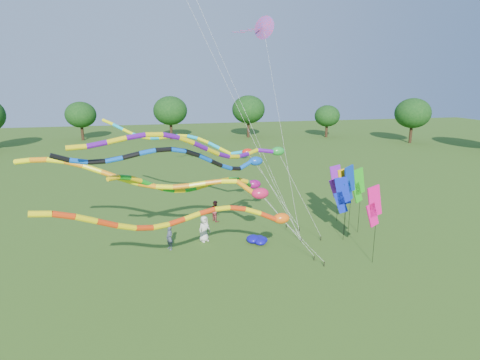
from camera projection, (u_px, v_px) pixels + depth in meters
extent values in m
plane|color=#295215|center=(284.00, 275.00, 21.93)|extent=(160.00, 160.00, 0.00)
cylinder|color=#382314|center=(412.00, 132.00, 69.46)|extent=(0.50, 0.50, 3.17)
ellipsoid|color=#0E360F|center=(415.00, 108.00, 68.46)|extent=(6.69, 6.69, 5.69)
cylinder|color=#382314|center=(327.00, 130.00, 76.07)|extent=(0.50, 0.50, 2.30)
ellipsoid|color=#0E360F|center=(328.00, 114.00, 75.34)|extent=(4.85, 4.85, 4.12)
cylinder|color=#382314|center=(248.00, 130.00, 76.21)|extent=(0.50, 0.50, 2.28)
ellipsoid|color=#0E360F|center=(248.00, 114.00, 75.49)|extent=(4.81, 4.81, 4.08)
cylinder|color=#382314|center=(170.00, 129.00, 72.74)|extent=(0.50, 0.50, 3.55)
ellipsoid|color=#0E360F|center=(169.00, 103.00, 71.61)|extent=(7.50, 7.50, 6.37)
cylinder|color=#382314|center=(84.00, 133.00, 69.40)|extent=(0.50, 0.50, 2.75)
ellipsoid|color=#0E360F|center=(82.00, 113.00, 68.53)|extent=(5.81, 5.81, 4.94)
cylinder|color=black|center=(324.00, 264.00, 22.92)|extent=(0.05, 0.05, 0.30)
cylinder|color=silver|center=(304.00, 241.00, 21.85)|extent=(0.02, 0.02, 4.32)
ellipsoid|color=#FF600D|center=(281.00, 218.00, 20.82)|extent=(0.88, 0.57, 0.57)
cylinder|color=red|center=(268.00, 216.00, 20.53)|extent=(0.26, 0.26, 0.90)
cylinder|color=yellow|center=(253.00, 211.00, 20.26)|extent=(0.26, 0.26, 0.87)
cylinder|color=red|center=(238.00, 208.00, 19.98)|extent=(0.26, 0.26, 0.82)
cylinder|color=yellow|center=(222.00, 208.00, 19.69)|extent=(0.26, 0.26, 0.80)
cylinder|color=red|center=(207.00, 211.00, 19.37)|extent=(0.26, 0.26, 0.80)
cylinder|color=yellow|center=(192.00, 216.00, 19.02)|extent=(0.26, 0.26, 0.81)
cylinder|color=red|center=(177.00, 222.00, 18.60)|extent=(0.26, 0.26, 0.81)
cylinder|color=yellow|center=(161.00, 226.00, 18.12)|extent=(0.26, 0.26, 0.82)
cylinder|color=red|center=(144.00, 228.00, 17.59)|extent=(0.26, 0.26, 0.84)
cylinder|color=yellow|center=(126.00, 227.00, 17.01)|extent=(0.26, 0.26, 0.87)
cylinder|color=red|center=(107.00, 223.00, 16.43)|extent=(0.26, 0.26, 0.89)
cylinder|color=yellow|center=(86.00, 219.00, 15.88)|extent=(0.26, 0.26, 0.88)
cylinder|color=red|center=(64.00, 215.00, 15.39)|extent=(0.26, 0.26, 0.83)
cylinder|color=yellow|center=(40.00, 214.00, 14.99)|extent=(0.26, 0.26, 0.80)
cylinder|color=black|center=(314.00, 258.00, 23.69)|extent=(0.05, 0.05, 0.30)
cylinder|color=silver|center=(288.00, 225.00, 23.11)|extent=(0.02, 0.02, 5.08)
ellipsoid|color=#D41747|center=(260.00, 193.00, 22.56)|extent=(1.00, 0.64, 0.64)
cylinder|color=orange|center=(246.00, 187.00, 22.71)|extent=(0.29, 0.29, 1.20)
cylinder|color=#FFF40D|center=(229.00, 181.00, 22.86)|extent=(0.29, 0.29, 0.91)
cylinder|color=orange|center=(213.00, 182.00, 22.81)|extent=(0.29, 0.29, 0.92)
cylinder|color=#FFF40D|center=(197.00, 184.00, 22.72)|extent=(0.29, 0.29, 0.92)
cylinder|color=orange|center=(181.00, 186.00, 22.56)|extent=(0.29, 0.29, 0.93)
cylinder|color=#FFF40D|center=(164.00, 187.00, 22.35)|extent=(0.29, 0.29, 0.94)
cylinder|color=orange|center=(147.00, 185.00, 22.08)|extent=(0.29, 0.29, 0.96)
cylinder|color=#FFF40D|center=(129.00, 181.00, 21.78)|extent=(0.29, 0.29, 0.99)
cylinder|color=orange|center=(111.00, 175.00, 21.49)|extent=(0.29, 0.29, 1.00)
cylinder|color=#FFF40D|center=(92.00, 169.00, 21.26)|extent=(0.29, 0.29, 0.98)
cylinder|color=orange|center=(74.00, 164.00, 21.10)|extent=(0.29, 0.29, 0.94)
cylinder|color=#FFF40D|center=(56.00, 161.00, 21.04)|extent=(0.29, 0.29, 0.92)
cylinder|color=orange|center=(39.00, 160.00, 21.08)|extent=(0.29, 0.29, 0.92)
cylinder|color=#FFF40D|center=(23.00, 161.00, 21.20)|extent=(0.29, 0.29, 0.94)
cylinder|color=black|center=(321.00, 238.00, 26.63)|extent=(0.05, 0.05, 0.30)
cylinder|color=silver|center=(301.00, 197.00, 24.66)|extent=(0.02, 0.02, 7.40)
ellipsoid|color=#1B9729|center=(278.00, 151.00, 22.72)|extent=(0.78, 0.50, 0.50)
cylinder|color=#570D91|center=(265.00, 151.00, 22.45)|extent=(0.23, 0.23, 0.91)
cylinder|color=yellow|center=(253.00, 152.00, 22.12)|extent=(0.23, 0.23, 0.80)
cylinder|color=#570D91|center=(243.00, 155.00, 21.56)|extent=(0.23, 0.23, 0.80)
cylinder|color=yellow|center=(234.00, 157.00, 20.95)|extent=(0.23, 0.23, 0.81)
cylinder|color=#570D91|center=(223.00, 155.00, 20.30)|extent=(0.23, 0.23, 0.84)
cylinder|color=yellow|center=(212.00, 151.00, 19.63)|extent=(0.23, 0.23, 0.87)
cylinder|color=#570D91|center=(200.00, 146.00, 18.98)|extent=(0.23, 0.23, 0.87)
cylinder|color=yellow|center=(186.00, 140.00, 18.38)|extent=(0.23, 0.23, 0.84)
cylinder|color=#570D91|center=(171.00, 136.00, 17.86)|extent=(0.23, 0.23, 0.80)
cylinder|color=yellow|center=(154.00, 135.00, 17.42)|extent=(0.23, 0.23, 0.79)
cylinder|color=#570D91|center=(136.00, 136.00, 17.06)|extent=(0.23, 0.23, 0.80)
cylinder|color=yellow|center=(117.00, 140.00, 16.76)|extent=(0.23, 0.23, 0.81)
cylinder|color=#570D91|center=(97.00, 144.00, 16.49)|extent=(0.23, 0.23, 0.81)
cylinder|color=yellow|center=(76.00, 147.00, 16.19)|extent=(0.23, 0.23, 0.80)
cylinder|color=black|center=(301.00, 240.00, 26.42)|extent=(0.05, 0.05, 0.30)
cylinder|color=silver|center=(280.00, 202.00, 24.62)|extent=(0.02, 0.02, 6.80)
ellipsoid|color=#0D49B8|center=(256.00, 161.00, 22.86)|extent=(0.80, 0.52, 0.52)
cylinder|color=blue|center=(245.00, 165.00, 22.51)|extent=(0.23, 0.23, 0.80)
cylinder|color=black|center=(235.00, 169.00, 22.06)|extent=(0.23, 0.23, 0.77)
cylinder|color=blue|center=(226.00, 167.00, 21.46)|extent=(0.23, 0.23, 0.80)
cylinder|color=black|center=(216.00, 163.00, 20.84)|extent=(0.23, 0.23, 0.83)
cylinder|color=blue|center=(205.00, 158.00, 20.26)|extent=(0.23, 0.23, 0.83)
cylinder|color=black|center=(192.00, 153.00, 19.73)|extent=(0.23, 0.23, 0.79)
cylinder|color=blue|center=(178.00, 150.00, 19.29)|extent=(0.23, 0.23, 0.75)
cylinder|color=black|center=(163.00, 150.00, 18.93)|extent=(0.23, 0.23, 0.74)
cylinder|color=blue|center=(147.00, 152.00, 18.65)|extent=(0.23, 0.23, 0.76)
cylinder|color=black|center=(131.00, 156.00, 18.41)|extent=(0.23, 0.23, 0.77)
cylinder|color=blue|center=(114.00, 160.00, 18.18)|extent=(0.23, 0.23, 0.77)
cylinder|color=black|center=(97.00, 162.00, 17.93)|extent=(0.23, 0.23, 0.75)
cylinder|color=blue|center=(78.00, 161.00, 17.61)|extent=(0.23, 0.23, 0.76)
cylinder|color=black|center=(60.00, 158.00, 17.21)|extent=(0.23, 0.23, 0.79)
cylinder|color=black|center=(299.00, 229.00, 28.22)|extent=(0.05, 0.05, 0.30)
cylinder|color=silver|center=(274.00, 190.00, 27.91)|extent=(0.02, 0.02, 6.45)
ellipsoid|color=red|center=(248.00, 152.00, 27.62)|extent=(0.81, 0.52, 0.52)
cylinder|color=#0CB3D9|center=(237.00, 153.00, 27.58)|extent=(0.23, 0.23, 0.86)
cylinder|color=#EBEB0C|center=(225.00, 151.00, 27.45)|extent=(0.23, 0.23, 0.86)
cylinder|color=#0CB3D9|center=(214.00, 146.00, 27.43)|extent=(0.23, 0.23, 0.84)
cylinder|color=#EBEB0C|center=(203.00, 141.00, 27.49)|extent=(0.23, 0.23, 0.81)
cylinder|color=#0CB3D9|center=(193.00, 137.00, 27.64)|extent=(0.23, 0.23, 0.78)
cylinder|color=#EBEB0C|center=(183.00, 136.00, 27.89)|extent=(0.23, 0.23, 0.77)
cylinder|color=#0CB3D9|center=(173.00, 136.00, 28.21)|extent=(0.23, 0.23, 0.79)
cylinder|color=#EBEB0C|center=(164.00, 137.00, 28.56)|extent=(0.23, 0.23, 0.80)
cylinder|color=#0CB3D9|center=(155.00, 138.00, 28.92)|extent=(0.23, 0.23, 0.79)
cylinder|color=#EBEB0C|center=(147.00, 138.00, 29.22)|extent=(0.23, 0.23, 0.78)
cylinder|color=#0CB3D9|center=(137.00, 136.00, 29.45)|extent=(0.23, 0.23, 0.79)
cylinder|color=#EBEB0C|center=(128.00, 132.00, 29.58)|extent=(0.23, 0.23, 0.82)
cylinder|color=#0CB3D9|center=(118.00, 127.00, 29.64)|extent=(0.23, 0.23, 0.84)
cylinder|color=#EBEB0C|center=(108.00, 122.00, 29.62)|extent=(0.23, 0.23, 0.84)
cylinder|color=black|center=(286.00, 226.00, 28.94)|extent=(0.05, 0.05, 0.30)
cylinder|color=silver|center=(271.00, 205.00, 27.56)|extent=(0.02, 0.02, 4.66)
ellipsoid|color=#8E0C5D|center=(254.00, 184.00, 26.21)|extent=(0.93, 0.60, 0.60)
cylinder|color=#149718|center=(248.00, 183.00, 25.54)|extent=(0.27, 0.27, 0.96)
cylinder|color=yellow|center=(243.00, 181.00, 24.88)|extent=(0.27, 0.27, 0.70)
cylinder|color=#149718|center=(233.00, 179.00, 24.52)|extent=(0.27, 0.27, 0.68)
cylinder|color=yellow|center=(223.00, 180.00, 24.24)|extent=(0.27, 0.27, 0.68)
cylinder|color=#149718|center=(212.00, 183.00, 24.01)|extent=(0.27, 0.27, 0.70)
cylinder|color=yellow|center=(201.00, 186.00, 23.79)|extent=(0.27, 0.27, 0.70)
cylinder|color=#149718|center=(190.00, 189.00, 23.56)|extent=(0.27, 0.27, 0.68)
cylinder|color=yellow|center=(179.00, 191.00, 23.28)|extent=(0.27, 0.27, 0.68)
cylinder|color=#149718|center=(168.00, 190.00, 22.92)|extent=(0.27, 0.27, 0.70)
cylinder|color=yellow|center=(157.00, 187.00, 22.47)|extent=(0.27, 0.27, 0.74)
cylinder|color=#149718|center=(146.00, 183.00, 21.96)|extent=(0.27, 0.27, 0.75)
cylinder|color=yellow|center=(136.00, 179.00, 21.41)|extent=(0.27, 0.27, 0.74)
cylinder|color=#149718|center=(125.00, 177.00, 20.83)|extent=(0.27, 0.27, 0.71)
cylinder|color=yellow|center=(113.00, 178.00, 20.27)|extent=(0.27, 0.27, 0.69)
cylinder|color=black|center=(300.00, 241.00, 26.22)|extent=(0.04, 0.04, 0.30)
cylinder|color=silver|center=(238.00, 96.00, 23.45)|extent=(0.01, 0.01, 20.02)
cylinder|color=black|center=(300.00, 241.00, 26.22)|extent=(0.04, 0.04, 0.30)
cylinder|color=silver|center=(230.00, 92.00, 22.16)|extent=(0.01, 0.01, 21.23)
cylinder|color=black|center=(300.00, 241.00, 26.22)|extent=(0.04, 0.04, 0.30)
cylinder|color=silver|center=(281.00, 129.00, 27.06)|extent=(0.01, 0.01, 14.80)
cone|color=purple|center=(263.00, 27.00, 27.92)|extent=(2.19, 2.20, 1.81)
cube|color=purple|center=(254.00, 29.00, 27.81)|extent=(0.90, 0.12, 0.04)
cube|color=purple|center=(246.00, 31.00, 27.72)|extent=(0.90, 0.12, 0.04)
cube|color=purple|center=(238.00, 32.00, 27.63)|extent=(0.90, 0.12, 0.04)
cylinder|color=black|center=(350.00, 204.00, 26.65)|extent=(0.02, 0.02, 4.70)
cube|color=#0B31A0|center=(350.00, 179.00, 26.10)|extent=(1.09, 0.54, 1.93)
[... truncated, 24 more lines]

